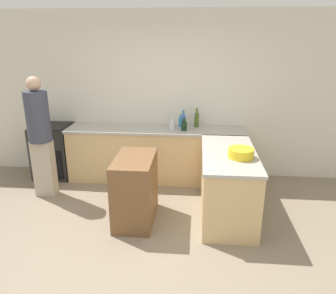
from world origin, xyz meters
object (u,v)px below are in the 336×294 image
(island_table, at_px, (135,189))
(person_by_range, at_px, (40,133))
(dish_soap_bottle, at_px, (181,122))
(water_bottle_blue, at_px, (183,121))
(wine_bottle_dark, at_px, (184,126))
(range_oven, at_px, (54,151))
(vinegar_bottle_clear, at_px, (172,125))
(olive_oil_bottle, at_px, (197,120))
(mixing_bowl, at_px, (241,153))

(island_table, distance_m, person_by_range, 1.68)
(dish_soap_bottle, bearing_deg, person_by_range, -155.99)
(person_by_range, bearing_deg, water_bottle_blue, 20.13)
(island_table, height_order, dish_soap_bottle, dish_soap_bottle)
(island_table, xyz_separation_m, wine_bottle_dark, (0.57, 1.23, 0.53))
(range_oven, height_order, person_by_range, person_by_range)
(dish_soap_bottle, height_order, vinegar_bottle_clear, dish_soap_bottle)
(island_table, relative_size, wine_bottle_dark, 4.40)
(range_oven, distance_m, olive_oil_bottle, 2.47)
(island_table, relative_size, mixing_bowl, 2.74)
(vinegar_bottle_clear, bearing_deg, dish_soap_bottle, 61.85)
(wine_bottle_dark, bearing_deg, vinegar_bottle_clear, 177.60)
(mixing_bowl, height_order, dish_soap_bottle, dish_soap_bottle)
(wine_bottle_dark, bearing_deg, water_bottle_blue, 99.62)
(mixing_bowl, bearing_deg, olive_oil_bottle, 111.72)
(olive_oil_bottle, distance_m, wine_bottle_dark, 0.30)
(range_oven, relative_size, vinegar_bottle_clear, 4.57)
(range_oven, height_order, olive_oil_bottle, olive_oil_bottle)
(olive_oil_bottle, bearing_deg, vinegar_bottle_clear, -149.76)
(olive_oil_bottle, height_order, water_bottle_blue, olive_oil_bottle)
(island_table, bearing_deg, wine_bottle_dark, 65.22)
(range_oven, relative_size, water_bottle_blue, 2.92)
(wine_bottle_dark, bearing_deg, range_oven, 178.01)
(water_bottle_blue, bearing_deg, person_by_range, -159.87)
(island_table, bearing_deg, mixing_bowl, 3.43)
(mixing_bowl, distance_m, vinegar_bottle_clear, 1.48)
(olive_oil_bottle, bearing_deg, wine_bottle_dark, -130.23)
(olive_oil_bottle, relative_size, wine_bottle_dark, 1.57)
(wine_bottle_dark, bearing_deg, island_table, -114.78)
(mixing_bowl, height_order, olive_oil_bottle, olive_oil_bottle)
(island_table, relative_size, olive_oil_bottle, 2.80)
(range_oven, xyz_separation_m, dish_soap_bottle, (2.14, 0.16, 0.52))
(person_by_range, bearing_deg, range_oven, 102.76)
(dish_soap_bottle, relative_size, vinegar_bottle_clear, 1.04)
(dish_soap_bottle, bearing_deg, vinegar_bottle_clear, -118.15)
(range_oven, relative_size, person_by_range, 0.50)
(water_bottle_blue, relative_size, person_by_range, 0.17)
(vinegar_bottle_clear, xyz_separation_m, water_bottle_blue, (0.17, 0.09, 0.04))
(range_oven, xyz_separation_m, olive_oil_bottle, (2.40, 0.15, 0.56))
(range_oven, height_order, vinegar_bottle_clear, vinegar_bottle_clear)
(range_oven, height_order, mixing_bowl, mixing_bowl)
(range_oven, height_order, wine_bottle_dark, wine_bottle_dark)
(island_table, height_order, wine_bottle_dark, wine_bottle_dark)
(wine_bottle_dark, relative_size, person_by_range, 0.11)
(mixing_bowl, distance_m, dish_soap_bottle, 1.60)
(water_bottle_blue, height_order, person_by_range, person_by_range)
(island_table, bearing_deg, dish_soap_bottle, 71.02)
(mixing_bowl, xyz_separation_m, dish_soap_bottle, (-0.80, 1.38, 0.02))
(olive_oil_bottle, bearing_deg, island_table, -117.56)
(range_oven, distance_m, wine_bottle_dark, 2.27)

